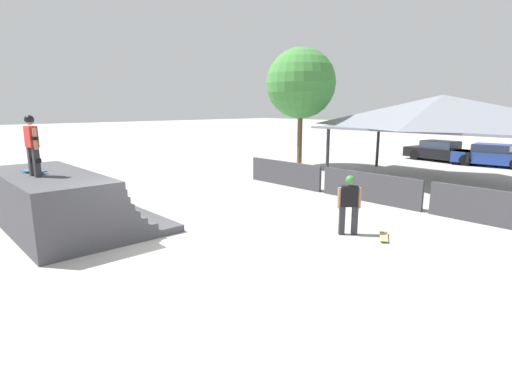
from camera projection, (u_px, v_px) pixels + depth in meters
name	position (u px, v px, depth m)	size (l,w,h in m)	color
ground_plane	(169.00, 250.00, 9.55)	(160.00, 160.00, 0.00)	#A3A09B
quarter_pipe_ramp	(61.00, 204.00, 11.10)	(5.14, 3.65, 1.60)	#424247
skater_on_deck	(32.00, 141.00, 10.11)	(0.67, 0.24, 1.56)	#2D2D33
skateboard_on_deck	(34.00, 171.00, 10.72)	(0.84, 0.51, 0.09)	silver
bystander_walking	(349.00, 200.00, 10.55)	(0.50, 0.53, 1.61)	#2D2D33
skateboard_on_ground	(384.00, 236.00, 10.40)	(0.60, 0.82, 0.09)	green
barrier_fence	(369.00, 187.00, 14.32)	(12.33, 0.12, 1.05)	#3D3D42
pavilion_shelter	(441.00, 113.00, 17.60)	(10.30, 5.42, 3.88)	#2D2D33
tree_far_back	(301.00, 84.00, 22.01)	(3.84, 3.84, 6.55)	brown
parked_car_black	(441.00, 152.00, 25.09)	(4.62, 2.25, 1.27)	black
parked_car_blue	(493.00, 156.00, 22.91)	(4.34, 2.30, 1.27)	navy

